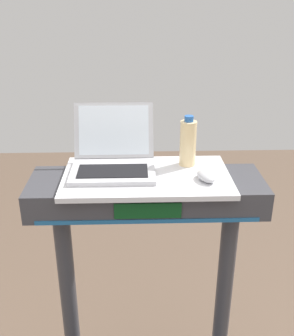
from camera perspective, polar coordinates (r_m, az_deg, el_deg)
desk_board at (r=1.55m, az=-0.06°, el=-1.28°), size 0.63×0.36×0.02m
laptop at (r=1.59m, az=-4.73°, el=1.49°), size 0.32×0.32×0.23m
computer_mouse at (r=1.51m, az=8.29°, el=-1.11°), size 0.08×0.11×0.03m
water_bottle at (r=1.61m, az=5.75°, el=3.56°), size 0.06×0.06×0.20m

